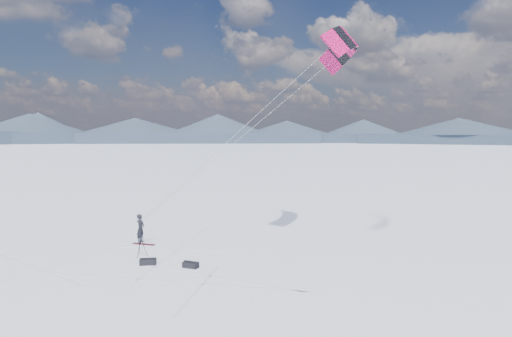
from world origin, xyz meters
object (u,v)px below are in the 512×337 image
(snowkiter, at_px, (141,243))
(tripod, at_px, (141,242))
(gear_bag_a, at_px, (148,262))
(snowboard, at_px, (144,244))
(gear_bag_b, at_px, (191,265))

(snowkiter, relative_size, tripod, 1.46)
(gear_bag_a, bearing_deg, snowkiter, 103.26)
(snowboard, bearing_deg, tripod, -60.59)
(tripod, distance_m, gear_bag_b, 3.65)
(snowboard, height_order, tripod, tripod)
(snowkiter, height_order, snowboard, snowkiter)
(gear_bag_b, bearing_deg, tripod, 168.15)
(tripod, height_order, gear_bag_b, tripod)
(gear_bag_a, bearing_deg, gear_bag_b, -18.61)
(gear_bag_b, bearing_deg, snowboard, 149.51)
(tripod, bearing_deg, gear_bag_a, -69.76)
(snowboard, bearing_deg, snowkiter, 140.51)
(snowboard, bearing_deg, gear_bag_b, -34.36)
(gear_bag_a, bearing_deg, tripod, 110.67)
(gear_bag_a, distance_m, gear_bag_b, 2.31)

